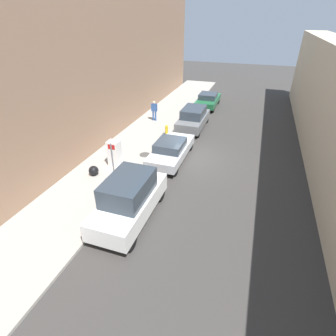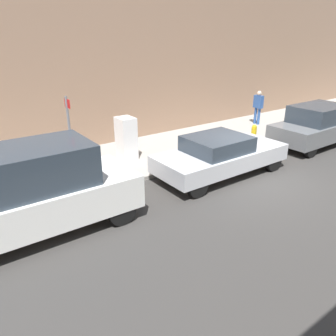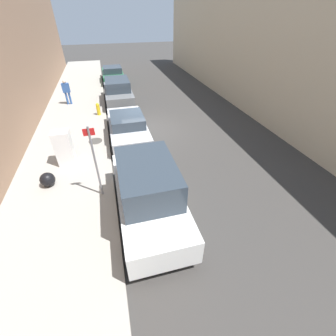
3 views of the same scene
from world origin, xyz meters
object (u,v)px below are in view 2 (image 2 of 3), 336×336
Objects in this scene: parked_van_white at (38,191)px; parked_suv_gray at (318,125)px; discarded_refrigerator at (126,138)px; parked_sedan_silver at (220,155)px; fire_hydrant at (254,133)px; pedestrian_walking_far at (258,105)px; street_sign_post at (71,140)px; trash_bag at (83,155)px.

parked_suv_gray is (-0.00, 11.66, -0.20)m from parked_van_white.
parked_sedan_silver is at bearing 32.90° from discarded_refrigerator.
parked_suv_gray is (1.51, 2.28, 0.34)m from fire_hydrant.
discarded_refrigerator is 5.60m from fire_hydrant.
parked_van_white is (3.54, -12.02, -0.04)m from pedestrian_walking_far.
parked_van_white is at bearing -90.00° from parked_suv_gray.
fire_hydrant is 9.52m from parked_van_white.
street_sign_post is 1.63× the size of pedestrian_walking_far.
street_sign_post is at bearing -108.93° from parked_sedan_silver.
trash_bag is 4.93m from parked_sedan_silver.
discarded_refrigerator is 2.00× the size of fire_hydrant.
parked_van_white is (2.96, -3.98, 0.16)m from discarded_refrigerator.
street_sign_post is 10.37m from parked_suv_gray.
trash_bag is 0.13× the size of parked_suv_gray.
parked_sedan_silver is 5.76m from parked_suv_gray.
parked_van_white is (1.53, -1.43, -0.60)m from street_sign_post.
parked_van_white reaches higher than parked_sedan_silver.
trash_bag is 0.12× the size of parked_van_white.
parked_sedan_silver reaches higher than trash_bag.
fire_hydrant is (1.45, 5.40, -0.38)m from discarded_refrigerator.
parked_van_white is 5.91m from parked_sedan_silver.
parked_van_white is (1.51, -9.38, 0.55)m from fire_hydrant.
street_sign_post is 10.79m from pedestrian_walking_far.
discarded_refrigerator is at bearing -147.10° from parked_sedan_silver.
parked_van_white reaches higher than fire_hydrant.
pedestrian_walking_far is at bearing 94.12° from discarded_refrigerator.
fire_hydrant is 3.80m from parked_sedan_silver.
trash_bag is at bearing -111.21° from parked_suv_gray.
pedestrian_walking_far reaches higher than discarded_refrigerator.
discarded_refrigerator is 0.33× the size of parked_sedan_silver.
parked_van_white reaches higher than trash_bag.
fire_hydrant reaches higher than trash_bag.
parked_suv_gray is at bearing 90.00° from parked_sedan_silver.
fire_hydrant is 0.17× the size of parked_suv_gray.
parked_van_white reaches higher than parked_suv_gray.
parked_suv_gray is (1.53, 10.23, -0.80)m from street_sign_post.
fire_hydrant is (0.02, 7.95, -1.15)m from street_sign_post.
street_sign_post reaches higher than parked_suv_gray.
parked_sedan_silver reaches higher than fire_hydrant.
parked_van_white is at bearing -53.36° from discarded_refrigerator.
fire_hydrant is 2.75m from parked_suv_gray.
discarded_refrigerator reaches higher than parked_sedan_silver.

